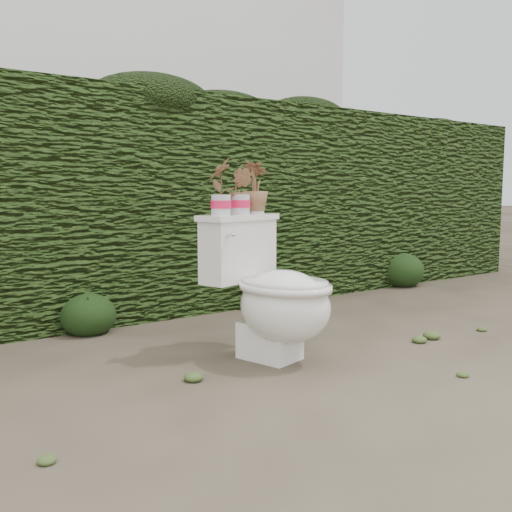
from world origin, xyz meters
TOP-DOWN VIEW (x-y plane):
  - ground at (0.00, 0.00)m, footprint 60.00×60.00m
  - hedge at (0.00, 1.60)m, footprint 8.00×1.00m
  - house_wall at (0.60, 6.00)m, footprint 8.00×3.50m
  - toilet at (-0.10, -0.07)m, footprint 0.62×0.77m
  - potted_plant_left at (-0.30, 0.13)m, footprint 0.18×0.16m
  - potted_plant_center at (-0.14, 0.17)m, footprint 0.16×0.17m
  - potted_plant_right at (-0.02, 0.20)m, footprint 0.22×0.22m
  - liriope_clump_1 at (-0.70, 1.08)m, footprint 0.36×0.36m
  - liriope_clump_2 at (0.70, 1.08)m, footprint 0.35×0.35m
  - liriope_clump_3 at (2.37, 1.12)m, footprint 0.43×0.43m

SIDE VIEW (x-z plane):
  - ground at x=0.00m, z-range 0.00..0.00m
  - liriope_clump_2 at x=0.70m, z-range 0.00..0.28m
  - liriope_clump_1 at x=-0.70m, z-range 0.00..0.28m
  - liriope_clump_3 at x=2.37m, z-range 0.00..0.35m
  - toilet at x=-0.10m, z-range -0.03..0.74m
  - hedge at x=0.00m, z-range 0.00..1.60m
  - potted_plant_center at x=-0.14m, z-range 0.78..1.02m
  - potted_plant_right at x=-0.02m, z-range 0.78..1.06m
  - potted_plant_left at x=-0.30m, z-range 0.78..1.06m
  - house_wall at x=0.60m, z-range 0.00..4.00m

